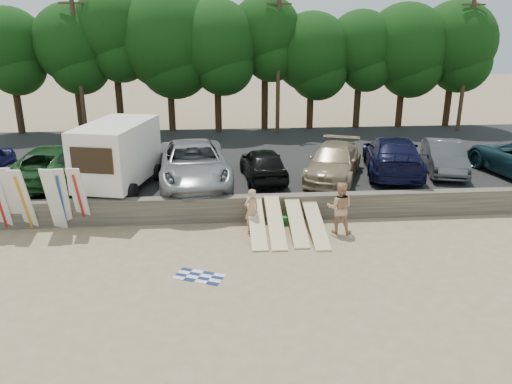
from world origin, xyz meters
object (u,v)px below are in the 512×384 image
car_4 (334,162)px  cooler (282,221)px  beachgoer_a (251,210)px  car_6 (444,157)px  car_1 (57,164)px  beachgoer_b (340,208)px  car_2 (193,164)px  box_trailer (117,153)px  car_5 (393,155)px  car_3 (263,164)px

car_4 → cooler: size_ratio=13.60×
car_4 → beachgoer_a: size_ratio=3.15×
car_4 → car_6: size_ratio=1.16×
car_1 → beachgoer_b: (11.45, -4.93, -0.57)m
car_2 → car_6: car_2 is taller
box_trailer → cooler: (6.58, -2.85, -2.12)m
car_1 → car_5: car_5 is taller
car_3 → car_6: car_6 is taller
box_trailer → car_4: size_ratio=0.93×
car_4 → beachgoer_b: bearing=-78.6°
cooler → car_3: bearing=87.6°
beachgoer_b → beachgoer_a: bearing=7.8°
beachgoer_a → beachgoer_b: bearing=147.2°
cooler → car_4: bearing=44.2°
car_3 → car_5: 6.13m
car_5 → beachgoer_b: 6.36m
car_1 → cooler: bearing=163.9°
car_1 → car_6: (17.67, 0.15, -0.11)m
car_3 → beachgoer_a: 4.31m
car_5 → beachgoer_a: 8.41m
car_4 → car_2: bearing=-155.5°
car_6 → beachgoer_a: car_6 is taller
beachgoer_b → car_2: bearing=-22.9°
car_5 → car_6: 2.50m
car_2 → car_6: (11.68, 0.79, -0.15)m
box_trailer → beachgoer_a: 6.49m
car_1 → car_2: 6.02m
car_3 → car_2: bearing=1.3°
car_2 → car_4: 6.31m
car_1 → beachgoer_b: 12.48m
beachgoer_a → beachgoer_b: beachgoer_b is taller
beachgoer_b → cooler: 2.34m
car_2 → beachgoer_b: bearing=-44.0°
car_3 → car_5: bearing=-179.6°
car_2 → car_6: bearing=-1.9°
car_2 → beachgoer_b: (5.47, -4.30, -0.62)m
car_4 → beachgoer_a: bearing=-112.4°
box_trailer → car_6: box_trailer is taller
box_trailer → car_2: 3.23m
beachgoer_a → car_3: bearing=-126.5°
box_trailer → car_1: size_ratio=0.80×
box_trailer → car_4: box_trailer is taller
car_6 → cooler: 9.30m
car_1 → car_3: (9.07, -0.33, -0.11)m
car_5 → beachgoer_b: (-3.72, -5.12, -0.60)m
car_3 → car_4: (3.22, 0.01, 0.02)m
car_6 → cooler: size_ratio=11.76×
car_2 → car_3: size_ratio=1.49×
car_6 → beachgoer_a: (-9.43, -4.66, -0.62)m
car_3 → beachgoer_b: (2.39, -4.61, -0.46)m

